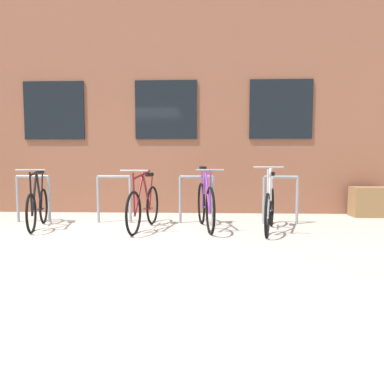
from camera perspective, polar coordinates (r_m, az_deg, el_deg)
ground_plane at (r=5.46m, az=-20.40°, el=-7.56°), size 42.00×42.00×0.00m
storefront_building at (r=12.12m, az=-7.72°, el=13.14°), size 28.00×7.44×5.80m
bike_rack at (r=7.04m, az=-11.60°, el=-0.25°), size 6.64×0.05×0.87m
bicycle_purple at (r=6.35m, az=2.03°, el=-1.84°), size 0.45×1.73×1.05m
bicycle_silver at (r=6.26m, az=11.58°, el=-2.29°), size 0.53×1.68×1.07m
bicycle_maroon at (r=6.36m, az=-7.24°, el=-2.10°), size 0.44×1.74×1.01m
bicycle_black at (r=6.96m, az=-22.13°, el=-1.94°), size 0.52×1.59×1.02m
planter_box at (r=8.45m, az=25.03°, el=-1.34°), size 0.70×0.44×0.60m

